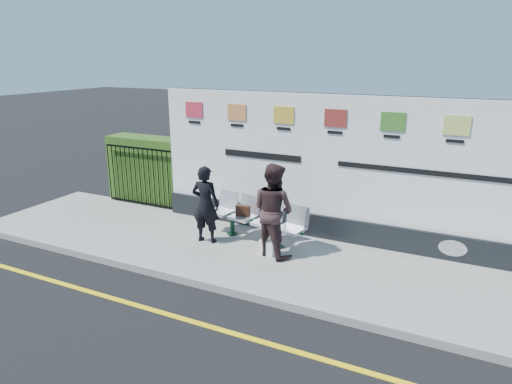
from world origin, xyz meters
TOP-DOWN VIEW (x-y plane):
  - ground at (0.00, 0.00)m, footprint 80.00×80.00m
  - pavement at (0.00, 2.50)m, footprint 14.00×3.00m
  - kerb at (0.00, 1.00)m, footprint 14.00×0.18m
  - yellow_line at (0.00, 0.00)m, footprint 14.00×0.10m
  - billboard at (0.50, 3.85)m, footprint 8.00×0.30m
  - hedge at (-4.58, 4.30)m, footprint 2.35×0.70m
  - railing at (-4.58, 3.85)m, footprint 2.05×0.06m
  - bench at (-0.89, 2.99)m, footprint 2.34×0.97m
  - woman_left at (-1.78, 2.52)m, footprint 0.63×0.45m
  - woman_right at (-0.27, 2.53)m, footprint 1.07×0.95m
  - handbag_brown at (-1.19, 3.04)m, footprint 0.31×0.16m
  - carrier_bag_white at (-0.36, 2.46)m, footprint 0.29×0.18m

SIDE VIEW (x-z plane):
  - ground at x=0.00m, z-range 0.00..0.00m
  - yellow_line at x=0.00m, z-range 0.00..0.01m
  - pavement at x=0.00m, z-range 0.00..0.12m
  - kerb at x=0.00m, z-range 0.00..0.14m
  - carrier_bag_white at x=-0.36m, z-range 0.12..0.41m
  - bench at x=-0.89m, z-range 0.12..0.61m
  - handbag_brown at x=-1.19m, z-range 0.61..0.84m
  - railing at x=-4.58m, z-range 0.12..1.66m
  - woman_left at x=-1.78m, z-range 0.12..1.74m
  - hedge at x=-4.58m, z-range 0.12..1.82m
  - woman_right at x=-0.27m, z-range 0.12..1.94m
  - billboard at x=0.50m, z-range -0.08..2.92m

